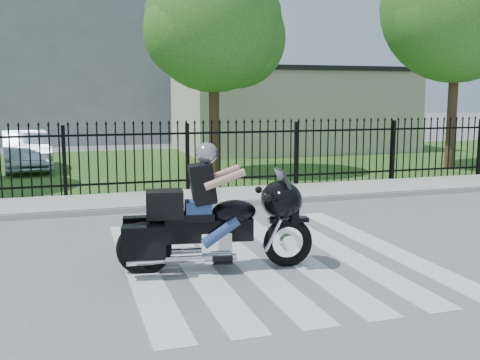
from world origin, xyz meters
name	(u,v)px	position (x,y,z in m)	size (l,w,h in m)	color
ground	(269,257)	(0.00, 0.00, 0.00)	(120.00, 120.00, 0.00)	slate
crosswalk	(269,257)	(0.00, 0.00, 0.01)	(5.00, 5.50, 0.01)	silver
sidewalk	(197,198)	(0.00, 5.00, 0.06)	(40.00, 2.00, 0.12)	#ADAAA3
curb	(207,206)	(0.00, 4.00, 0.06)	(40.00, 0.12, 0.12)	#ADAAA3
grass_strip	(153,166)	(0.00, 12.00, 0.01)	(40.00, 12.00, 0.02)	#345E20
iron_fence	(188,159)	(0.00, 6.00, 0.90)	(26.00, 0.04, 1.80)	black
tree_mid	(213,23)	(1.50, 9.00, 4.67)	(4.20, 4.20, 6.78)	#382316
tree_right	(458,6)	(9.50, 8.00, 5.39)	(5.00, 5.00, 7.90)	#382316
building_low	(291,112)	(7.00, 16.00, 1.75)	(10.00, 6.00, 3.50)	#BFB49F
building_low_roof	(292,71)	(7.00, 16.00, 3.60)	(10.20, 6.20, 0.20)	black
building_tall	(59,32)	(-3.00, 26.00, 6.00)	(15.00, 10.00, 12.00)	gray
motorcycle_rider	(211,217)	(-1.02, -0.35, 0.77)	(2.85, 1.15, 1.89)	black
parked_car	(26,150)	(-4.23, 11.97, 0.68)	(1.40, 4.03, 1.33)	#A4B2CE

